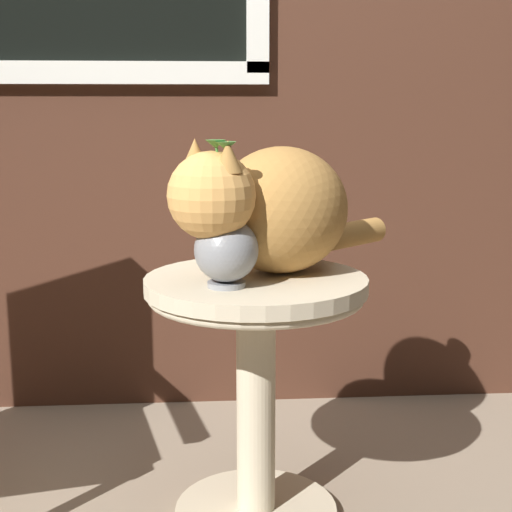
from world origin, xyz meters
TOP-DOWN VIEW (x-y plane):
  - back_wall at (-0.01, 0.85)m, footprint 4.00×0.07m
  - wicker_side_table at (0.11, 0.06)m, footprint 0.52×0.52m
  - cat at (0.15, 0.09)m, footprint 0.57×0.51m
  - pewter_vase_with_ivy at (0.04, -0.03)m, footprint 0.14×0.14m

SIDE VIEW (x-z plane):
  - wicker_side_table at x=0.11m, z-range 0.12..0.73m
  - pewter_vase_with_ivy at x=0.04m, z-range 0.55..0.88m
  - cat at x=0.15m, z-range 0.61..0.93m
  - back_wall at x=-0.01m, z-range 0.01..2.61m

